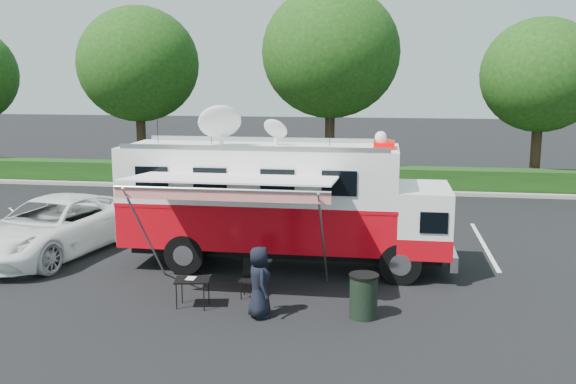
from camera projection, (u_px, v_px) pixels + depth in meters
The scene contains 10 objects.
ground_plane at pixel (285, 266), 16.91m from camera, with size 120.00×120.00×0.00m, color black.
back_border at pixel (356, 74), 28.38m from camera, with size 60.00×6.14×8.87m.
stall_lines at pixel (284, 237), 19.90m from camera, with size 24.12×5.50×0.01m.
command_truck at pixel (282, 201), 16.61m from camera, with size 8.48×2.33×4.07m.
awning at pixel (231, 183), 14.20m from camera, with size 4.63×2.41×2.80m.
white_suv at pixel (55, 254), 18.05m from camera, with size 2.65×5.74×1.60m, color white.
person at pixel (260, 317), 13.38m from camera, with size 0.74×0.48×1.51m, color black.
folding_table at pixel (192, 281), 13.84m from camera, with size 0.82×0.65×0.63m.
folding_chair at pixel (250, 275), 14.54m from camera, with size 0.49×0.51×0.86m.
trash_bin at pixel (364, 296), 13.27m from camera, with size 0.62×0.62×0.93m.
Camera 1 is at (2.55, -16.08, 4.98)m, focal length 40.00 mm.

